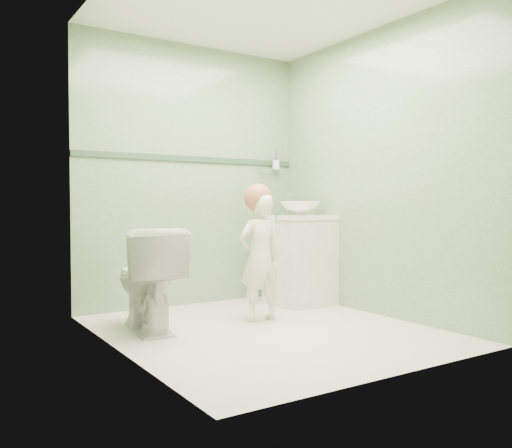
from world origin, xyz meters
TOP-DOWN VIEW (x-y plane):
  - ground at (0.00, 0.00)m, footprint 2.50×2.50m
  - room_shell at (0.00, 0.00)m, footprint 2.50×2.54m
  - trim_stripe at (0.00, 1.24)m, footprint 2.20×0.02m
  - vanity at (0.84, 0.70)m, footprint 0.52×0.50m
  - counter at (0.84, 0.70)m, footprint 0.54×0.52m
  - basin at (0.84, 0.70)m, footprint 0.37×0.37m
  - faucet at (0.84, 0.89)m, footprint 0.03×0.13m
  - cup_holder at (0.89, 1.18)m, footprint 0.26×0.07m
  - toilet at (-0.74, 0.47)m, footprint 0.51×0.79m
  - toddler at (0.13, 0.30)m, footprint 0.37×0.24m
  - hair_cap at (0.13, 0.33)m, footprint 0.23×0.23m
  - teal_toothbrush at (0.21, 0.18)m, footprint 0.11×0.13m

SIDE VIEW (x-z plane):
  - ground at x=0.00m, z-range 0.00..0.00m
  - toilet at x=-0.74m, z-range 0.00..0.76m
  - vanity at x=0.84m, z-range 0.00..0.80m
  - toddler at x=0.13m, z-range 0.00..1.01m
  - counter at x=0.84m, z-range 0.79..0.83m
  - teal_toothbrush at x=0.21m, z-range 0.82..0.90m
  - basin at x=0.84m, z-range 0.83..0.96m
  - faucet at x=0.84m, z-range 0.88..1.06m
  - hair_cap at x=0.13m, z-range 0.87..1.09m
  - room_shell at x=0.00m, z-range 0.00..2.40m
  - cup_holder at x=0.89m, z-range 1.23..1.44m
  - trim_stripe at x=0.00m, z-range 1.33..1.38m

